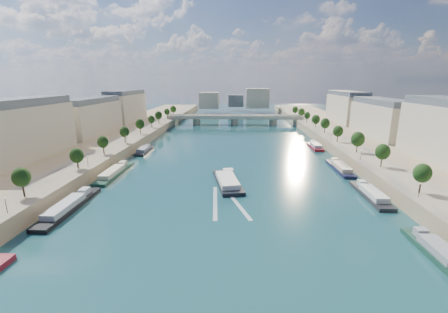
# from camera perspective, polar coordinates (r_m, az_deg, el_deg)

# --- Properties ---
(ground) EXTENTS (700.00, 700.00, 0.00)m
(ground) POSITION_cam_1_polar(r_m,az_deg,el_deg) (138.88, 1.41, -0.79)
(ground) COLOR #0C2C35
(ground) RESTS_ON ground
(quay_left) EXTENTS (44.00, 520.00, 5.00)m
(quay_left) POSITION_cam_1_polar(r_m,az_deg,el_deg) (157.22, -25.83, 0.49)
(quay_left) COLOR #9E8460
(quay_left) RESTS_ON ground
(quay_right) EXTENTS (44.00, 520.00, 5.00)m
(quay_right) POSITION_cam_1_polar(r_m,az_deg,el_deg) (154.52, 29.18, -0.12)
(quay_right) COLOR #9E8460
(quay_right) RESTS_ON ground
(pave_left) EXTENTS (14.00, 520.00, 0.10)m
(pave_left) POSITION_cam_1_polar(r_m,az_deg,el_deg) (150.10, -20.90, 1.39)
(pave_left) COLOR gray
(pave_left) RESTS_ON quay_left
(pave_right) EXTENTS (14.00, 520.00, 0.10)m
(pave_right) POSITION_cam_1_polar(r_m,az_deg,el_deg) (147.86, 24.09, 0.90)
(pave_right) COLOR gray
(pave_right) RESTS_ON quay_right
(trees_left) EXTENTS (4.80, 268.80, 8.26)m
(trees_left) POSITION_cam_1_polar(r_m,az_deg,el_deg) (150.08, -20.08, 3.58)
(trees_left) COLOR #382B1E
(trees_left) RESTS_ON ground
(trees_right) EXTENTS (4.80, 268.80, 8.26)m
(trees_right) POSITION_cam_1_polar(r_m,az_deg,el_deg) (155.32, 22.30, 3.72)
(trees_right) COLOR #382B1E
(trees_right) RESTS_ON ground
(lamps_left) EXTENTS (0.36, 200.36, 4.28)m
(lamps_left) POSITION_cam_1_polar(r_m,az_deg,el_deg) (138.80, -20.90, 1.56)
(lamps_left) COLOR black
(lamps_left) RESTS_ON ground
(lamps_right) EXTENTS (0.36, 200.36, 4.28)m
(lamps_right) POSITION_cam_1_polar(r_m,az_deg,el_deg) (150.33, 21.93, 2.38)
(lamps_right) COLOR black
(lamps_right) RESTS_ON ground
(buildings_left) EXTENTS (16.00, 226.00, 23.20)m
(buildings_left) POSITION_cam_1_polar(r_m,az_deg,el_deg) (171.61, -28.31, 6.02)
(buildings_left) COLOR #C1AF94
(buildings_left) RESTS_ON ground
(buildings_right) EXTENTS (16.00, 226.00, 23.20)m
(buildings_right) POSITION_cam_1_polar(r_m,az_deg,el_deg) (168.69, 31.96, 5.44)
(buildings_right) COLOR #C1AF94
(buildings_right) RESTS_ON ground
(skyline) EXTENTS (79.00, 42.00, 22.00)m
(skyline) POSITION_cam_1_polar(r_m,az_deg,el_deg) (354.22, 2.80, 10.83)
(skyline) COLOR #C1AF94
(skyline) RESTS_ON ground
(bridge) EXTENTS (112.00, 12.00, 8.15)m
(bridge) POSITION_cam_1_polar(r_m,az_deg,el_deg) (251.80, 2.04, 7.22)
(bridge) COLOR #C1B79E
(bridge) RESTS_ON ground
(tour_barge) EXTENTS (12.57, 27.25, 3.68)m
(tour_barge) POSITION_cam_1_polar(r_m,az_deg,el_deg) (107.94, 0.67, -4.73)
(tour_barge) COLOR black
(tour_barge) RESTS_ON ground
(wake) EXTENTS (12.68, 26.02, 0.04)m
(wake) POSITION_cam_1_polar(r_m,az_deg,el_deg) (92.75, 0.30, -8.64)
(wake) COLOR silver
(wake) RESTS_ON ground
(moored_barges_left) EXTENTS (5.00, 158.90, 3.60)m
(moored_barges_left) POSITION_cam_1_polar(r_m,az_deg,el_deg) (97.78, -27.55, -8.59)
(moored_barges_left) COLOR #1B1A39
(moored_barges_left) RESTS_ON ground
(moored_barges_right) EXTENTS (5.00, 123.38, 3.60)m
(moored_barges_right) POSITION_cam_1_polar(r_m,az_deg,el_deg) (122.40, 22.98, -3.64)
(moored_barges_right) COLOR #173A2D
(moored_barges_right) RESTS_ON ground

